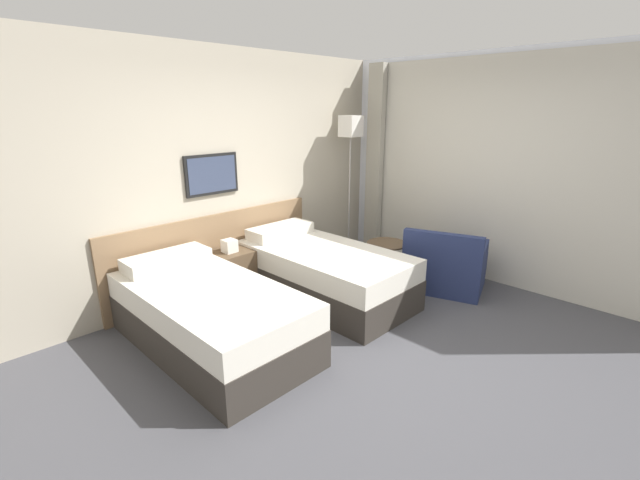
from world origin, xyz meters
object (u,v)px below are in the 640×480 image
(bed_near_door, at_px, (210,315))
(bed_near_window, at_px, (324,272))
(side_table, at_px, (386,254))
(armchair, at_px, (445,268))
(nightstand, at_px, (231,274))
(floor_lamp, at_px, (351,138))

(bed_near_door, relative_size, bed_near_window, 1.00)
(side_table, height_order, armchair, armchair)
(nightstand, bearing_deg, floor_lamp, -1.47)
(bed_near_door, distance_m, nightstand, 1.04)
(floor_lamp, xyz_separation_m, side_table, (-0.36, -0.92, -1.32))
(bed_near_window, relative_size, floor_lamp, 1.00)
(bed_near_window, relative_size, armchair, 1.88)
(floor_lamp, height_order, side_table, floor_lamp)
(bed_near_door, distance_m, bed_near_window, 1.46)
(bed_near_door, bearing_deg, bed_near_window, 0.00)
(bed_near_window, xyz_separation_m, armchair, (1.18, -0.85, -0.04))
(nightstand, bearing_deg, side_table, -31.40)
(floor_lamp, bearing_deg, bed_near_window, -150.63)
(bed_near_door, height_order, nightstand, bed_near_door)
(side_table, bearing_deg, bed_near_door, 174.27)
(armchair, bearing_deg, nightstand, 31.85)
(nightstand, distance_m, side_table, 1.87)
(bed_near_door, distance_m, side_table, 2.34)
(bed_near_door, bearing_deg, floor_lamp, 14.40)
(bed_near_door, distance_m, floor_lamp, 3.10)
(nightstand, relative_size, floor_lamp, 0.34)
(bed_near_door, relative_size, floor_lamp, 1.00)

